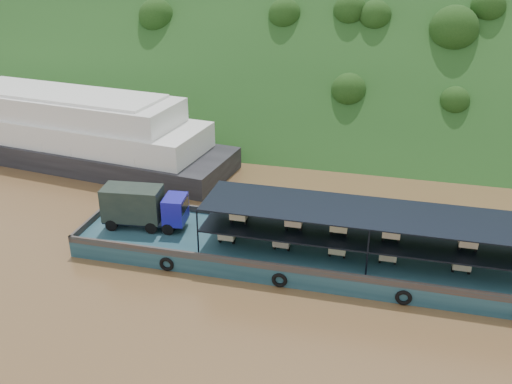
# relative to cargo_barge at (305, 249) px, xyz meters

# --- Properties ---
(ground) EXTENTS (160.00, 160.00, 0.00)m
(ground) POSITION_rel_cargo_barge_xyz_m (-2.63, 1.01, -1.09)
(ground) COLOR brown
(ground) RESTS_ON ground
(hillside) EXTENTS (140.00, 39.60, 39.60)m
(hillside) POSITION_rel_cargo_barge_xyz_m (-2.63, 37.01, -1.09)
(hillside) COLOR #193D16
(hillside) RESTS_ON ground
(cargo_barge) EXTENTS (35.00, 7.18, 4.54)m
(cargo_barge) POSITION_rel_cargo_barge_xyz_m (0.00, 0.00, 0.00)
(cargo_barge) COLOR #123340
(cargo_barge) RESTS_ON ground
(passenger_ferry) EXTENTS (35.69, 13.07, 7.06)m
(passenger_ferry) POSITION_rel_cargo_barge_xyz_m (-27.09, 14.07, 1.97)
(passenger_ferry) COLOR black
(passenger_ferry) RESTS_ON ground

